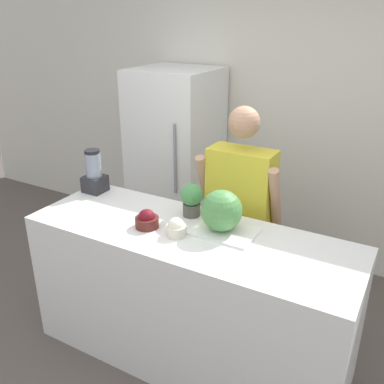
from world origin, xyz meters
TOP-DOWN VIEW (x-y plane):
  - wall_back at (0.00, 2.05)m, footprint 8.00×0.06m
  - counter_island at (0.00, 0.36)m, footprint 2.07×0.72m
  - refrigerator at (-0.88, 1.64)m, footprint 0.72×0.74m
  - person at (0.09, 0.93)m, footprint 0.60×0.26m
  - cutting_board at (0.19, 0.46)m, footprint 0.38×0.28m
  - watermelon at (0.17, 0.46)m, footprint 0.25×0.25m
  - bowl_cherries at (-0.26, 0.29)m, footprint 0.15×0.15m
  - bowl_cream at (-0.04, 0.28)m, footprint 0.12×0.12m
  - blender at (-0.93, 0.57)m, footprint 0.15×0.15m
  - potted_plant at (-0.10, 0.56)m, footprint 0.15×0.15m

SIDE VIEW (x-z plane):
  - counter_island at x=0.00m, z-range 0.00..0.96m
  - person at x=0.09m, z-range 0.01..1.65m
  - refrigerator at x=-0.88m, z-range 0.00..1.74m
  - cutting_board at x=0.19m, z-range 0.96..0.97m
  - bowl_cherries at x=-0.26m, z-range 0.95..1.07m
  - bowl_cream at x=-0.04m, z-range 0.95..1.06m
  - potted_plant at x=-0.10m, z-range 0.97..1.19m
  - blender at x=-0.93m, z-range 0.94..1.26m
  - watermelon at x=0.17m, z-range 0.97..1.22m
  - wall_back at x=0.00m, z-range 0.00..2.60m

